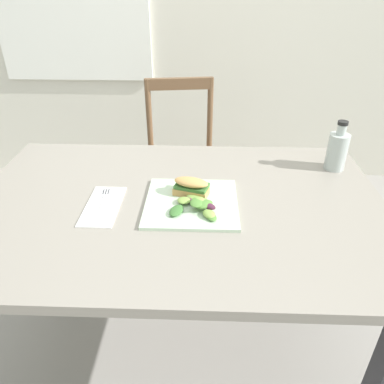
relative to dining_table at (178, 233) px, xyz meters
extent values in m
plane|color=gray|center=(0.13, -0.02, -0.62)|extent=(8.95, 8.95, 0.00)
cube|color=gray|center=(0.00, 0.00, 0.11)|extent=(1.30, 0.86, 0.03)
cube|color=#2D2D33|center=(-0.58, 0.36, -0.26)|extent=(0.07, 0.07, 0.71)
cube|color=#2D2D33|center=(0.58, 0.36, -0.26)|extent=(0.07, 0.07, 0.71)
cylinder|color=brown|center=(-0.18, 0.65, -0.40)|extent=(0.03, 0.03, 0.43)
cylinder|color=brown|center=(0.15, 0.69, -0.40)|extent=(0.03, 0.03, 0.43)
cylinder|color=brown|center=(-0.23, 0.98, -0.40)|extent=(0.03, 0.03, 0.43)
cylinder|color=brown|center=(0.11, 1.03, -0.40)|extent=(0.03, 0.03, 0.43)
cube|color=brown|center=(-0.04, 0.84, -0.18)|extent=(0.45, 0.45, 0.02)
cylinder|color=brown|center=(-0.23, 0.99, 0.04)|extent=(0.03, 0.03, 0.42)
cylinder|color=brown|center=(0.11, 1.04, 0.04)|extent=(0.03, 0.03, 0.42)
cube|color=brown|center=(-0.06, 1.02, 0.22)|extent=(0.36, 0.08, 0.06)
cube|color=beige|center=(0.05, -0.01, 0.13)|extent=(0.28, 0.28, 0.01)
cube|color=tan|center=(0.04, 0.03, 0.14)|extent=(0.12, 0.08, 0.02)
cube|color=#3D7033|center=(0.04, 0.04, 0.16)|extent=(0.12, 0.09, 0.01)
ellipsoid|color=tan|center=(0.04, 0.03, 0.18)|extent=(0.12, 0.08, 0.02)
ellipsoid|color=#518438|center=(0.03, -0.01, 0.14)|extent=(0.04, 0.05, 0.01)
ellipsoid|color=#84A84C|center=(0.05, 0.00, 0.14)|extent=(0.06, 0.06, 0.01)
ellipsoid|color=#6B9E47|center=(0.08, -0.04, 0.15)|extent=(0.04, 0.06, 0.02)
ellipsoid|color=#84A84C|center=(0.10, -0.09, 0.14)|extent=(0.05, 0.06, 0.02)
ellipsoid|color=#518438|center=(0.10, -0.10, 0.14)|extent=(0.04, 0.06, 0.01)
ellipsoid|color=#4C2338|center=(0.10, -0.06, 0.15)|extent=(0.05, 0.04, 0.02)
ellipsoid|color=#3D7033|center=(0.00, -0.07, 0.14)|extent=(0.06, 0.07, 0.01)
ellipsoid|color=#602D47|center=(0.04, -0.02, 0.14)|extent=(0.07, 0.04, 0.01)
ellipsoid|color=#84A84C|center=(0.07, -0.04, 0.16)|extent=(0.05, 0.05, 0.02)
ellipsoid|color=#84A84C|center=(0.02, -0.02, 0.14)|extent=(0.04, 0.04, 0.01)
ellipsoid|color=#518438|center=(0.06, -0.06, 0.16)|extent=(0.05, 0.06, 0.01)
ellipsoid|color=#518438|center=(0.08, -0.06, 0.15)|extent=(0.07, 0.06, 0.02)
cube|color=white|center=(-0.22, -0.04, 0.13)|extent=(0.10, 0.22, 0.00)
cube|color=silver|center=(-0.22, -0.06, 0.13)|extent=(0.03, 0.14, 0.00)
cube|color=silver|center=(-0.23, 0.03, 0.13)|extent=(0.03, 0.05, 0.00)
cube|color=#38383D|center=(-0.22, 0.04, 0.13)|extent=(0.01, 0.03, 0.00)
cube|color=#38383D|center=(-0.23, 0.04, 0.13)|extent=(0.01, 0.03, 0.00)
cube|color=#38383D|center=(-0.24, 0.04, 0.13)|extent=(0.01, 0.03, 0.00)
cylinder|color=black|center=(0.55, 0.25, 0.17)|extent=(0.07, 0.07, 0.09)
cylinder|color=#B2BCB7|center=(0.55, 0.25, 0.19)|extent=(0.07, 0.07, 0.13)
cylinder|color=#B2BCB7|center=(0.55, 0.25, 0.27)|extent=(0.03, 0.03, 0.04)
cylinder|color=black|center=(0.55, 0.25, 0.30)|extent=(0.04, 0.04, 0.01)
camera|label=1|loc=(0.08, -0.98, 0.75)|focal=34.84mm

